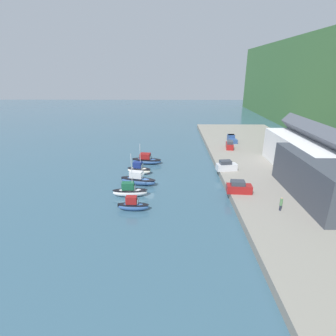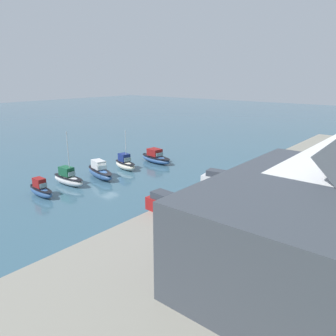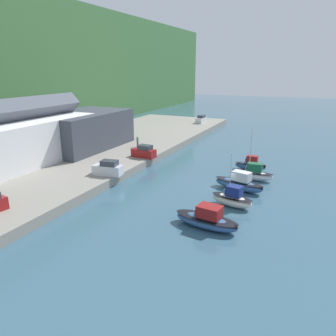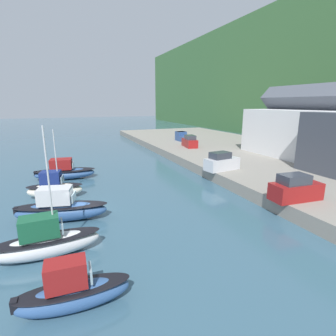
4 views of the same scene
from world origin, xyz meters
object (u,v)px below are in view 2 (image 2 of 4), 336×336
Objects in this scene: parked_car_1 at (218,180)px; parked_car_3 at (164,204)px; moored_boat_3 at (68,178)px; person_on_quay at (161,237)px; pickup_truck_0 at (321,155)px; moored_boat_0 at (156,158)px; moored_boat_2 at (100,172)px; moored_boat_4 at (41,190)px; parked_car_0 at (294,160)px; moored_boat_1 at (125,164)px.

parked_car_3 is (10.77, 0.02, 0.00)m from parked_car_1.
moored_boat_3 reaches higher than person_on_quay.
parked_car_1 is at bearing -107.69° from pickup_truck_0.
moored_boat_2 reaches higher than moored_boat_0.
moored_boat_4 is at bearing -94.93° from person_on_quay.
parked_car_1 is (-4.89, 17.97, 1.15)m from moored_boat_2.
pickup_truck_0 is (-7.34, 2.15, -0.10)m from parked_car_0.
moored_boat_3 is 42.07m from pickup_truck_0.
person_on_quay is at bearing 42.25° from parked_car_3.
moored_boat_2 is 3.44× the size of person_on_quay.
parked_car_1 is 0.92× the size of pickup_truck_0.
pickup_truck_0 is (-22.94, 24.73, 1.07)m from moored_boat_1.
person_on_quay reaches higher than moored_boat_0.
parked_car_0 is at bearing -178.85° from person_on_quay.
parked_car_0 is at bearing 120.19° from moored_boat_0.
moored_boat_2 is at bearing 168.12° from moored_boat_3.
pickup_truck_0 reaches higher than moored_boat_0.
pickup_truck_0 is at bearing 177.91° from person_on_quay.
person_on_quay is (40.68, -1.48, 0.28)m from pickup_truck_0.
parked_car_1 is 24.63m from pickup_truck_0.
moored_boat_4 is (22.37, -0.11, -0.03)m from moored_boat_0.
pickup_truck_0 is (-34.59, 6.24, -0.10)m from parked_car_3.
moored_boat_0 is 6.64m from moored_boat_1.
parked_car_3 is at bearing -8.41° from parked_car_1.
moored_boat_2 is 18.65m from parked_car_1.
person_on_quay is at bearing 71.04° from moored_boat_3.
person_on_quay is at bearing 49.87° from moored_boat_0.
moored_boat_3 reaches higher than moored_boat_2.
person_on_quay is at bearing -80.70° from parked_car_0.
parked_car_1 is 10.77m from parked_car_3.
parked_car_0 reaches higher than pickup_truck_0.
person_on_quay is at bearing -95.06° from pickup_truck_0.
moored_boat_1 is 1.32× the size of moored_boat_4.
parked_car_1 is at bearing 74.32° from moored_boat_0.
moored_boat_1 is 18.53m from parked_car_1.
parked_car_0 is 27.55m from parked_car_3.
moored_boat_0 is 17.46m from moored_boat_3.
moored_boat_2 is 25.73m from person_on_quay.
parked_car_0 is 2.06× the size of person_on_quay.
moored_boat_1 is at bearing -101.25° from parked_car_1.
person_on_quay is at bearing 76.04° from moored_boat_2.
person_on_quay is at bearing 86.75° from moored_boat_4.
parked_car_0 is at bearing 136.45° from moored_boat_3.
moored_boat_0 is 1.52× the size of pickup_truck_0.
parked_car_0 is 33.34m from person_on_quay.
moored_boat_2 is 10.05m from moored_boat_4.
parked_car_1 reaches higher than person_on_quay.
parked_car_1 reaches higher than pickup_truck_0.
moored_boat_3 is (5.07, -0.82, -0.02)m from moored_boat_2.
parked_car_3 reaches higher than moored_boat_4.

